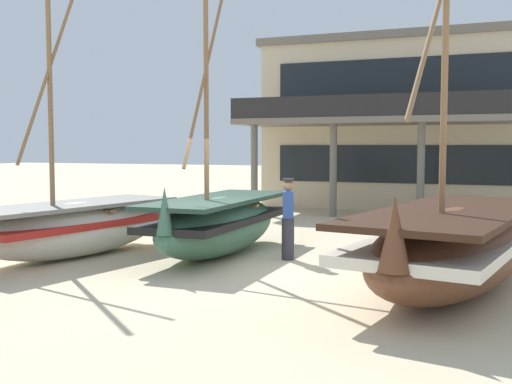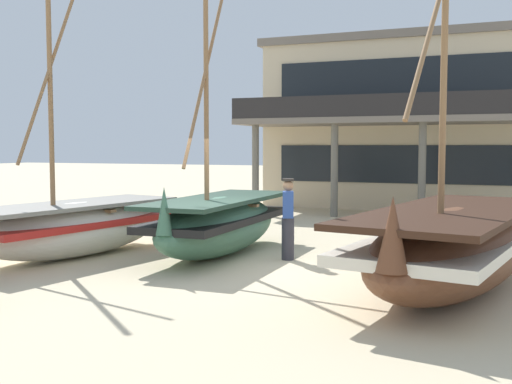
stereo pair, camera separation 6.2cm
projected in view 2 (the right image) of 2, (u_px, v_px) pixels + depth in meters
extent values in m
plane|color=beige|center=(237.00, 267.00, 11.85)|extent=(120.00, 120.00, 0.00)
ellipsoid|color=#427056|center=(219.00, 226.00, 13.23)|extent=(1.63, 4.92, 1.25)
cube|color=black|center=(219.00, 219.00, 13.22)|extent=(1.64, 4.72, 0.15)
cube|color=#243D2F|center=(219.00, 200.00, 13.19)|extent=(1.68, 4.82, 0.09)
cone|color=#427056|center=(164.00, 211.00, 11.01)|extent=(0.32, 0.32, 0.87)
cylinder|color=olive|center=(206.00, 83.00, 12.44)|extent=(0.10, 0.10, 5.53)
cylinder|color=olive|center=(206.00, 69.00, 12.42)|extent=(0.09, 2.07, 4.03)
cube|color=olive|center=(226.00, 204.00, 13.54)|extent=(1.51, 0.17, 0.06)
ellipsoid|color=brown|center=(452.00, 250.00, 9.89)|extent=(3.05, 6.19, 1.34)
cube|color=silver|center=(453.00, 240.00, 9.88)|extent=(3.03, 5.96, 0.16)
cube|color=#351E13|center=(453.00, 212.00, 9.84)|extent=(3.09, 6.08, 0.09)
cone|color=brown|center=(392.00, 234.00, 7.45)|extent=(0.47, 0.47, 0.94)
cylinder|color=olive|center=(445.00, 9.00, 8.99)|extent=(0.10, 0.10, 6.84)
cube|color=olive|center=(460.00, 218.00, 10.23)|extent=(1.92, 0.50, 0.06)
ellipsoid|color=silver|center=(77.00, 229.00, 13.03)|extent=(2.47, 4.97, 1.15)
cube|color=red|center=(77.00, 223.00, 13.02)|extent=(2.45, 4.79, 0.14)
cube|color=gray|center=(76.00, 205.00, 12.99)|extent=(2.50, 4.89, 0.08)
cylinder|color=olive|center=(50.00, 98.00, 12.33)|extent=(0.10, 0.10, 5.02)
cylinder|color=olive|center=(50.00, 68.00, 12.29)|extent=(0.40, 1.66, 3.89)
cube|color=olive|center=(89.00, 209.00, 13.30)|extent=(1.50, 0.45, 0.06)
cylinder|color=#33333D|center=(288.00, 239.00, 12.63)|extent=(0.26, 0.26, 0.88)
cube|color=#2D4C99|center=(288.00, 204.00, 12.58)|extent=(0.33, 0.41, 0.54)
sphere|color=#A87A56|center=(288.00, 186.00, 12.55)|extent=(0.22, 0.22, 0.22)
cylinder|color=#2D2823|center=(288.00, 180.00, 12.54)|extent=(0.24, 0.24, 0.05)
cube|color=beige|center=(402.00, 128.00, 24.45)|extent=(9.92, 5.33, 6.20)
cube|color=#70665B|center=(404.00, 45.00, 24.20)|extent=(10.31, 5.54, 0.30)
cube|color=black|center=(390.00, 164.00, 22.06)|extent=(8.33, 0.06, 1.36)
cube|color=black|center=(392.00, 77.00, 21.83)|extent=(8.33, 0.06, 1.36)
cube|color=#70665B|center=(384.00, 121.00, 20.61)|extent=(9.92, 2.96, 0.20)
cylinder|color=#666056|center=(255.00, 169.00, 21.36)|extent=(0.24, 0.24, 3.10)
cylinder|color=#666056|center=(334.00, 170.00, 20.30)|extent=(0.24, 0.24, 3.10)
cylinder|color=#666056|center=(422.00, 172.00, 19.24)|extent=(0.24, 0.24, 3.10)
cube|color=black|center=(376.00, 105.00, 19.26)|extent=(9.92, 0.08, 0.70)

